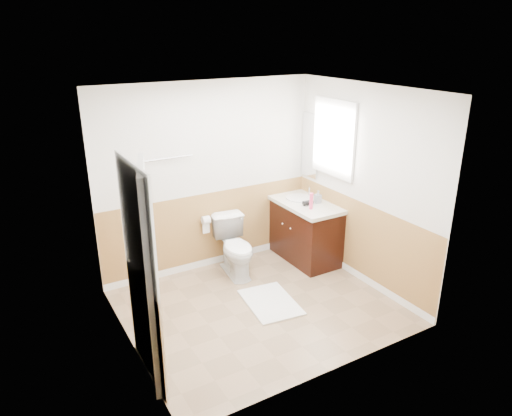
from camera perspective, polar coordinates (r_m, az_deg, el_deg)
floor at (r=5.68m, az=0.41°, el=-11.89°), size 3.00×3.00×0.00m
ceiling at (r=4.82m, az=0.49°, el=14.04°), size 3.00×3.00×0.00m
wall_back at (r=6.21m, az=-5.72°, el=3.64°), size 3.00×0.00×3.00m
wall_front at (r=4.15m, az=9.74°, el=-5.46°), size 3.00×0.00×3.00m
wall_left at (r=4.59m, az=-15.88°, el=-3.33°), size 0.00×3.00×3.00m
wall_right at (r=5.98m, az=12.89°, el=2.56°), size 0.00×3.00×3.00m
wainscot_back at (r=6.46m, az=-5.44°, el=-2.76°), size 3.00×0.00×3.00m
wainscot_front at (r=4.53m, az=9.06°, el=-13.96°), size 3.00×0.00×3.00m
wainscot_left at (r=4.93m, az=-14.89°, el=-11.30°), size 0.00×2.60×2.60m
wainscot_right at (r=6.24m, az=12.27°, el=-4.02°), size 0.00×2.60×2.60m
toilet at (r=6.24m, az=-2.48°, el=-4.74°), size 0.52×0.80×0.76m
bath_mat at (r=5.75m, az=1.76°, el=-11.32°), size 0.65×0.86×0.02m
vanity_cabinet at (r=6.69m, az=5.82°, el=-2.87°), size 0.55×1.10×0.80m
vanity_knob_left at (r=6.39m, az=4.21°, el=-2.49°), size 0.03×0.03×0.03m
vanity_knob_right at (r=6.54m, az=3.23°, el=-1.90°), size 0.03×0.03×0.03m
countertop at (r=6.52m, az=5.88°, el=0.54°), size 0.60×1.15×0.05m
sink_basin at (r=6.63m, az=5.20°, el=1.22°), size 0.36×0.36×0.02m
faucet at (r=6.71m, az=6.48°, el=1.96°), size 0.02×0.02×0.14m
lotion_bottle at (r=6.23m, az=6.70°, el=0.84°), size 0.05×0.05×0.22m
soap_dispenser at (r=6.47m, az=7.49°, el=1.36°), size 0.09×0.09×0.18m
hair_dryer_body at (r=6.38m, az=6.30°, el=0.64°), size 0.14×0.07×0.07m
hair_dryer_handle at (r=6.43m, az=5.73°, el=0.51°), size 0.03×0.03×0.07m
mirror_panel at (r=6.70m, az=6.54°, el=7.52°), size 0.02×0.35×0.90m
window_frame at (r=6.26m, az=9.39°, el=8.34°), size 0.04×0.80×1.00m
window_glass at (r=6.27m, az=9.50°, el=8.35°), size 0.01×0.70×0.90m
door at (r=4.32m, az=-12.69°, el=-8.00°), size 0.29×0.78×2.04m
door_frame at (r=4.30m, az=-13.67°, el=-8.10°), size 0.02×0.92×2.10m
door_knob at (r=4.65m, az=-13.22°, el=-6.87°), size 0.06×0.06×0.06m
towel_bar at (r=5.87m, az=-10.51°, el=5.95°), size 0.62×0.02×0.02m
tp_holder_bar at (r=6.29m, az=-6.09°, el=-1.46°), size 0.14×0.02×0.02m
tp_roll at (r=6.29m, az=-6.09°, el=-1.46°), size 0.10×0.11×0.11m
tp_sheet at (r=6.33m, az=-6.05°, el=-2.38°), size 0.10×0.01×0.16m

